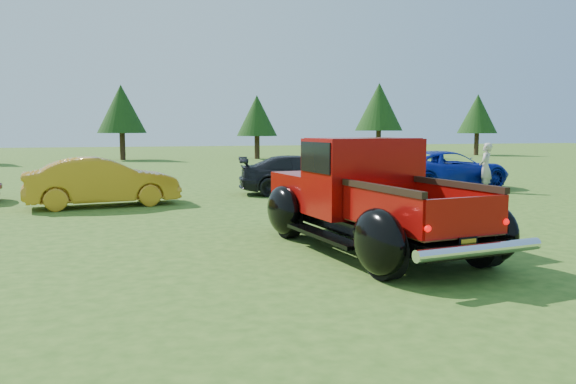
% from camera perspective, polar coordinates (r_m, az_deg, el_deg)
% --- Properties ---
extents(ground, '(120.00, 120.00, 0.00)m').
position_cam_1_polar(ground, '(8.94, 3.22, -7.04)').
color(ground, '#325819').
rests_on(ground, ground).
extents(tree_mid_left, '(3.20, 3.20, 5.00)m').
position_cam_1_polar(tree_mid_left, '(39.21, -16.58, 8.08)').
color(tree_mid_left, '#332114').
rests_on(tree_mid_left, ground).
extents(tree_mid_right, '(2.82, 2.82, 4.40)m').
position_cam_1_polar(tree_mid_right, '(39.23, -3.18, 7.73)').
color(tree_mid_right, '#332114').
rests_on(tree_mid_right, ground).
extents(tree_east, '(3.46, 3.46, 5.40)m').
position_cam_1_polar(tree_east, '(41.76, 9.23, 8.52)').
color(tree_east, '#332114').
rests_on(tree_east, ground).
extents(tree_far_east, '(3.07, 3.07, 4.80)m').
position_cam_1_polar(tree_far_east, '(47.14, 18.70, 7.52)').
color(tree_far_east, '#332114').
rests_on(tree_far_east, ground).
extents(pickup_truck, '(2.99, 5.39, 1.92)m').
position_cam_1_polar(pickup_truck, '(10.02, 7.50, -0.32)').
color(pickup_truck, black).
rests_on(pickup_truck, ground).
extents(show_car_yellow, '(4.15, 1.95, 1.32)m').
position_cam_1_polar(show_car_yellow, '(15.92, -18.34, 0.98)').
color(show_car_yellow, '#C5801A').
rests_on(show_car_yellow, ground).
extents(show_car_grey, '(4.47, 2.45, 1.23)m').
position_cam_1_polar(show_car_grey, '(17.97, 1.74, 1.76)').
color(show_car_grey, black).
rests_on(show_car_grey, ground).
extents(show_car_blue, '(5.12, 3.08, 1.33)m').
position_cam_1_polar(show_car_blue, '(20.17, 15.61, 2.18)').
color(show_car_blue, '#0E209F').
rests_on(show_car_blue, ground).
extents(spectator, '(0.70, 0.69, 1.62)m').
position_cam_1_polar(spectator, '(19.62, 19.42, 2.36)').
color(spectator, '#BAAFA1').
rests_on(spectator, ground).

